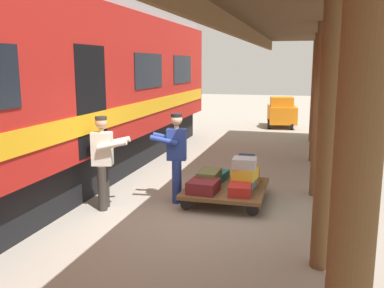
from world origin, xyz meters
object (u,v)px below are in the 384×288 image
Objects in this scene: suitcase_olive_duffel at (209,178)px; suitcase_teal_softside at (214,175)px; suitcase_gray_aluminum at (245,163)px; porter_in_overalls at (176,154)px; suitcase_orange_carryall at (247,175)px; suitcase_maroon_trunk at (203,186)px; suitcase_red_plastic at (240,190)px; porter_by_door at (104,159)px; suitcase_slate_roller at (244,183)px; suitcase_navy_fabric at (245,162)px; train_car at (21,93)px; baggage_tug at (282,113)px; luggage_cart at (226,189)px; suitcase_yellow_case at (245,173)px.

suitcase_teal_softside is (0.00, -0.47, -0.06)m from suitcase_olive_duffel.
porter_in_overalls is at bearing 8.75° from suitcase_gray_aluminum.
suitcase_orange_carryall reaches higher than suitcase_maroon_trunk.
suitcase_teal_softside is 1.09m from porter_in_overalls.
suitcase_maroon_trunk is 1.31× the size of suitcase_gray_aluminum.
suitcase_red_plastic is 0.78× the size of suitcase_olive_duffel.
porter_in_overalls and porter_by_door have the same top height.
porter_by_door reaches higher than suitcase_gray_aluminum.
suitcase_slate_roller is at bearing -90.00° from suitcase_red_plastic.
suitcase_orange_carryall is 1.16m from suitcase_maroon_trunk.
suitcase_navy_fabric reaches higher than suitcase_slate_roller.
train_car is 4.47m from suitcase_gray_aluminum.
suitcase_teal_softside is (-3.54, -1.22, -1.68)m from train_car.
baggage_tug is at bearing -90.63° from suitcase_red_plastic.
suitcase_slate_roller is at bearing 180.00° from luggage_cart.
suitcase_teal_softside reaches higher than luggage_cart.
train_car reaches higher than suitcase_gray_aluminum.
porter_by_door is at bearing 30.14° from suitcase_olive_duffel.
suitcase_yellow_case is 0.52m from suitcase_navy_fabric.
porter_in_overalls reaches higher than suitcase_maroon_trunk.
porter_in_overalls is (0.60, -0.21, 0.52)m from suitcase_maroon_trunk.
train_car is 29.74× the size of suitcase_maroon_trunk.
suitcase_navy_fabric is (-4.17, -1.23, -1.37)m from train_car.
luggage_cart is 0.71m from suitcase_navy_fabric.
suitcase_orange_carryall is 0.47m from suitcase_slate_roller.
suitcase_orange_carryall is 0.87× the size of suitcase_maroon_trunk.
suitcase_red_plastic is 10.65m from baggage_tug.
porter_by_door reaches higher than suitcase_maroon_trunk.
suitcase_gray_aluminum is at bearing 174.98° from suitcase_olive_duffel.
suitcase_maroon_trunk is 0.33× the size of porter_in_overalls.
suitcase_red_plastic is (-4.21, -0.28, -1.67)m from train_car.
luggage_cart is at bearing -0.00° from suitcase_slate_roller.
suitcase_maroon_trunk is at bearing 54.45° from suitcase_orange_carryall.
suitcase_teal_softside is 0.88m from suitcase_yellow_case.
suitcase_yellow_case is 1.08× the size of suitcase_gray_aluminum.
suitcase_gray_aluminum is 0.25× the size of porter_by_door.
luggage_cart is 0.60m from suitcase_maroon_trunk.
baggage_tug reaches higher than suitcase_olive_duffel.
porter_in_overalls reaches higher than suitcase_slate_roller.
train_car is 4.68m from suitcase_orange_carryall.
suitcase_slate_roller is at bearing 145.02° from suitcase_teal_softside.
suitcase_maroon_trunk is at bearing 56.40° from suitcase_navy_fabric.
suitcase_maroon_trunk is (0.00, 0.94, 0.03)m from suitcase_teal_softside.
suitcase_gray_aluminum reaches higher than suitcase_navy_fabric.
suitcase_gray_aluminum is at bearing 142.43° from suitcase_teal_softside.
train_car is at bearing 16.20° from suitcase_orange_carryall.
suitcase_navy_fabric is at bearing -142.71° from suitcase_olive_duffel.
train_car is 35.66× the size of suitcase_red_plastic.
suitcase_navy_fabric is at bearing -83.94° from suitcase_gray_aluminum.
porter_by_door is (2.42, 0.97, 0.34)m from suitcase_yellow_case.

